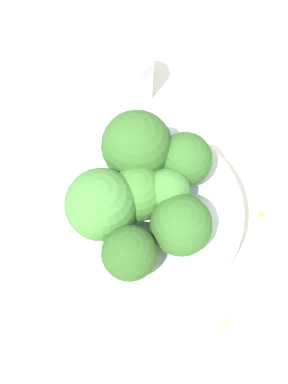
{
  "coord_description": "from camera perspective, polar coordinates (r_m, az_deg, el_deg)",
  "views": [
    {
      "loc": [
        0.16,
        0.08,
        0.46
      ],
      "look_at": [
        0.0,
        0.0,
        0.09
      ],
      "focal_mm": 50.0,
      "sensor_mm": 36.0,
      "label": 1
    }
  ],
  "objects": [
    {
      "name": "broccoli_floret_5",
      "position": [
        0.41,
        -4.57,
        -1.39
      ],
      "size": [
        0.06,
        0.06,
        0.06
      ],
      "color": "#84AD66",
      "rests_on": "bowl"
    },
    {
      "name": "broccoli_floret_4",
      "position": [
        0.41,
        3.96,
        -3.58
      ],
      "size": [
        0.05,
        0.05,
        0.05
      ],
      "color": "#7A9E5B",
      "rests_on": "bowl"
    },
    {
      "name": "almond_crumb_0",
      "position": [
        0.51,
        12.39,
        -2.22
      ],
      "size": [
        0.01,
        0.01,
        0.01
      ],
      "primitive_type": "cube",
      "rotation": [
        0.0,
        0.0,
        4.85
      ],
      "color": "olive",
      "rests_on": "ground_plane"
    },
    {
      "name": "broccoli_floret_2",
      "position": [
        0.4,
        -1.57,
        -6.61
      ],
      "size": [
        0.04,
        0.04,
        0.05
      ],
      "color": "#7A9E5B",
      "rests_on": "bowl"
    },
    {
      "name": "broccoli_floret_1",
      "position": [
        0.42,
        2.52,
        0.02
      ],
      "size": [
        0.04,
        0.04,
        0.05
      ],
      "color": "#84AD66",
      "rests_on": "bowl"
    },
    {
      "name": "broccoli_floret_0",
      "position": [
        0.42,
        -0.76,
        -0.32
      ],
      "size": [
        0.05,
        0.05,
        0.05
      ],
      "color": "#8EB770",
      "rests_on": "bowl"
    },
    {
      "name": "broccoli_floret_3",
      "position": [
        0.43,
        -0.79,
        4.93
      ],
      "size": [
        0.06,
        0.06,
        0.07
      ],
      "color": "#7A9E5B",
      "rests_on": "bowl"
    },
    {
      "name": "almond_crumb_4",
      "position": [
        0.47,
        8.58,
        -13.88
      ],
      "size": [
        0.01,
        0.01,
        0.01
      ],
      "primitive_type": "cube",
      "rotation": [
        0.0,
        0.0,
        2.49
      ],
      "color": "tan",
      "rests_on": "ground_plane"
    },
    {
      "name": "ground_plane",
      "position": [
        0.5,
        0.0,
        -4.22
      ],
      "size": [
        3.0,
        3.0,
        0.0
      ],
      "primitive_type": "plane",
      "color": "silver"
    },
    {
      "name": "bowl",
      "position": [
        0.47,
        0.0,
        -3.07
      ],
      "size": [
        0.17,
        0.17,
        0.05
      ],
      "primitive_type": "cylinder",
      "color": "silver",
      "rests_on": "ground_plane"
    },
    {
      "name": "broccoli_floret_6",
      "position": [
        0.44,
        4.4,
        3.47
      ],
      "size": [
        0.04,
        0.04,
        0.05
      ],
      "color": "#84AD66",
      "rests_on": "bowl"
    },
    {
      "name": "almond_crumb_2",
      "position": [
        0.54,
        0.37,
        6.97
      ],
      "size": [
        0.01,
        0.01,
        0.01
      ],
      "primitive_type": "cube",
      "rotation": [
        0.0,
        0.0,
        5.61
      ],
      "color": "#AD7F4C",
      "rests_on": "ground_plane"
    },
    {
      "name": "pepper_shaker",
      "position": [
        0.54,
        -0.82,
        12.21
      ],
      "size": [
        0.03,
        0.03,
        0.06
      ],
      "color": "silver",
      "rests_on": "ground_plane"
    }
  ]
}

